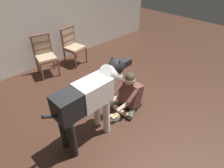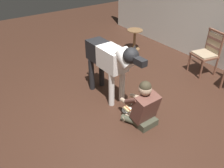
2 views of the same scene
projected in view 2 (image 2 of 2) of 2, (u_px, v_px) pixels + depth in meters
The scene contains 6 objects.
ground_plane at pixel (123, 114), 4.12m from camera, with size 14.14×14.14×0.00m, color #3C2319.
dining_chair_left_of_pair at pixel (208, 51), 5.12m from camera, with size 0.55×0.55×0.98m.
person_sitting_on_floor at pixel (143, 107), 3.76m from camera, with size 0.66×0.58×0.81m.
large_dog at pixel (110, 60), 4.11m from camera, with size 1.63×0.36×1.26m.
hot_dog_on_plate at pixel (128, 110), 4.18m from camera, with size 0.21×0.21×0.06m.
round_side_table at pixel (135, 38), 6.33m from camera, with size 0.42×0.42×0.57m.
Camera 2 is at (2.48, -2.02, 2.65)m, focal length 36.99 mm.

